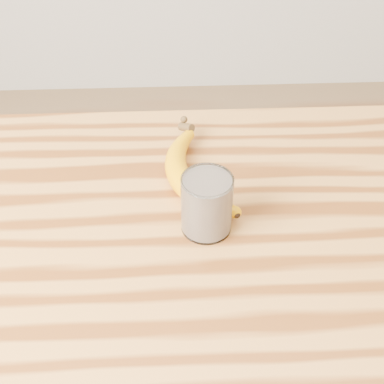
{
  "coord_description": "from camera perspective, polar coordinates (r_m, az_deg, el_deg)",
  "views": [
    {
      "loc": [
        -0.05,
        -0.5,
        1.49
      ],
      "look_at": [
        -0.03,
        0.12,
        0.93
      ],
      "focal_mm": 50.0,
      "sensor_mm": 36.0,
      "label": 1
    }
  ],
  "objects": [
    {
      "name": "table",
      "position": [
        0.88,
        2.15,
        -13.1
      ],
      "size": [
        1.2,
        0.8,
        0.9
      ],
      "color": "#B67735",
      "rests_on": "ground"
    },
    {
      "name": "smoothie_glass",
      "position": [
        0.79,
        1.58,
        -1.27
      ],
      "size": [
        0.08,
        0.08,
        0.1
      ],
      "color": "white",
      "rests_on": "table"
    },
    {
      "name": "banana",
      "position": [
        0.88,
        -1.42,
        1.55
      ],
      "size": [
        0.21,
        0.34,
        0.04
      ],
      "primitive_type": null,
      "rotation": [
        0.0,
        0.0,
        0.3
      ],
      "color": "#E99800",
      "rests_on": "table"
    }
  ]
}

